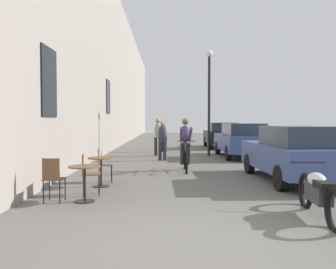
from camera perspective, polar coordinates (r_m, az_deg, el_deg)
ground_plane at (r=4.71m, az=3.86°, el=-17.83°), size 88.00×88.00×0.00m
building_facade_left at (r=18.93m, az=-10.28°, el=11.72°), size 0.54×68.00×9.54m
cafe_table_near at (r=7.23m, az=-13.42°, el=-6.56°), size 0.64×0.64×0.72m
cafe_chair_near_toward_street at (r=7.31m, az=-18.21°, el=-6.54°), size 0.40×0.40×0.89m
cafe_chair_near_toward_wall at (r=7.88m, az=-12.90°, el=-5.87°), size 0.43×0.43×0.89m
cafe_table_mid at (r=8.80m, az=-10.85°, el=-4.99°), size 0.64×0.64×0.72m
cafe_chair_mid_toward_street at (r=9.42m, az=-10.63°, el=-4.54°), size 0.44×0.44×0.89m
cyclist_on_bicycle at (r=11.40m, az=2.85°, el=-1.87°), size 0.52×1.76×1.74m
pedestrian_near at (r=14.37m, az=-0.92°, el=-0.54°), size 0.38×0.30×1.66m
pedestrian_mid at (r=16.46m, az=-1.67°, el=-0.02°), size 0.36×0.27×1.75m
pedestrian_far at (r=18.49m, az=-0.68°, el=0.15°), size 0.37×0.29×1.71m
street_lamp at (r=16.45m, az=6.71°, el=7.36°), size 0.32×0.32×4.90m
parked_car_nearest at (r=9.94m, az=19.76°, el=-2.81°), size 1.84×4.22×1.49m
parked_car_second at (r=15.95m, az=11.81°, el=-0.84°), size 1.81×4.27×1.52m
parked_car_third at (r=21.52m, az=8.65°, el=-0.04°), size 1.92×4.36×1.54m
parked_motorcycle at (r=6.43m, az=23.32°, el=-8.82°), size 0.62×2.14×0.92m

